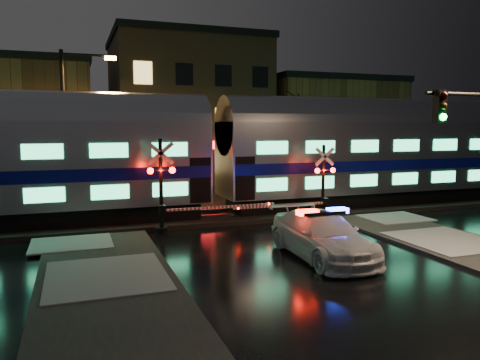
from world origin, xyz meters
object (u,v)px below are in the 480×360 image
at_px(crossing_signal_right, 317,191).
at_px(crossing_signal_left, 170,195).
at_px(streetlight, 70,120).
at_px(police_car, 322,235).

relative_size(crossing_signal_right, crossing_signal_left, 0.91).
height_order(crossing_signal_left, streetlight, streetlight).
xyz_separation_m(police_car, crossing_signal_right, (2.75, 5.32, 0.75)).
xyz_separation_m(crossing_signal_left, streetlight, (-3.91, 6.69, 3.22)).
bearing_deg(streetlight, police_car, -55.54).
bearing_deg(streetlight, crossing_signal_right, -31.36).
xyz_separation_m(crossing_signal_right, streetlight, (-11.00, 6.70, 3.38)).
bearing_deg(police_car, streetlight, 125.69).
distance_m(crossing_signal_left, streetlight, 8.39).
bearing_deg(police_car, crossing_signal_left, 130.41).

